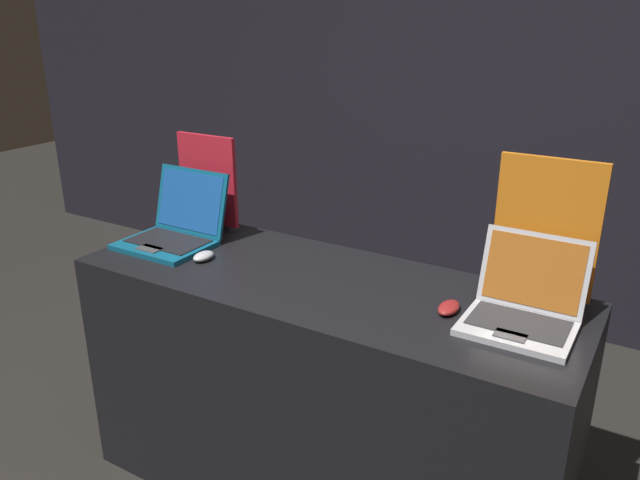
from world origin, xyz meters
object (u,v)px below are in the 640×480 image
Objects in this scene: mouse_back at (449,308)px; promo_stand_back at (545,234)px; laptop_front at (175,227)px; promo_stand_front at (208,185)px; mouse_front at (204,256)px; laptop_back at (524,306)px.

promo_stand_back reaches higher than mouse_back.
promo_stand_back is at bearing 47.59° from mouse_back.
promo_stand_front is at bearing 90.00° from laptop_front.
mouse_back is at bearing 4.11° from mouse_front.
promo_stand_back reaches higher than laptop_front.
laptop_front is 0.25m from promo_stand_front.
mouse_front is 0.24× the size of promo_stand_front.
promo_stand_back reaches higher than mouse_front.
promo_stand_back is at bearing 8.85° from laptop_front.
promo_stand_front reaches higher than laptop_back.
promo_stand_front is at bearing 172.00° from laptop_back.
promo_stand_front reaches higher than laptop_front.
laptop_back is at bearing -90.00° from promo_stand_back.
mouse_back is 0.23× the size of promo_stand_back.
laptop_front is at bearing -90.00° from promo_stand_front.
mouse_front is at bearing -21.85° from laptop_front.
mouse_back is at bearing -132.41° from promo_stand_back.
promo_stand_front is at bearing -179.94° from promo_stand_back.
laptop_back is (1.40, 0.02, -0.00)m from laptop_front.
mouse_front is at bearing -53.74° from promo_stand_front.
laptop_front is 0.25m from mouse_front.
laptop_front is at bearing -171.15° from promo_stand_back.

